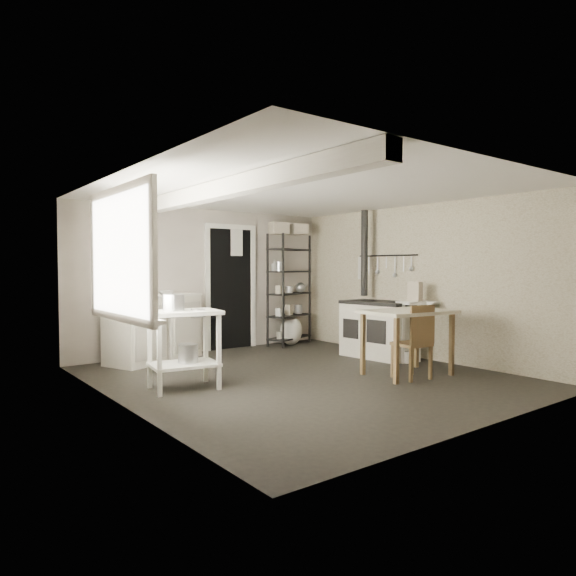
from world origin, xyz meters
TOP-DOWN VIEW (x-y plane):
  - floor at (0.00, 0.00)m, footprint 5.00×5.00m
  - ceiling at (0.00, 0.00)m, footprint 5.00×5.00m
  - wall_back at (0.00, 2.50)m, footprint 4.50×0.02m
  - wall_front at (0.00, -2.50)m, footprint 4.50×0.02m
  - wall_left at (-2.25, 0.00)m, footprint 0.02×5.00m
  - wall_right at (2.25, 0.00)m, footprint 0.02×5.00m
  - window at (-2.22, 0.20)m, footprint 0.12×1.76m
  - doorway at (0.45, 2.47)m, footprint 0.96×0.10m
  - ceiling_beam at (-1.20, 0.00)m, footprint 0.18×5.00m
  - wallpaper_panel at (2.24, 0.00)m, footprint 0.01×5.00m
  - utensil_rail at (2.19, 0.60)m, footprint 0.06×1.20m
  - prep_table at (-1.45, 0.33)m, footprint 0.85×0.67m
  - stockpot at (-1.56, 0.35)m, footprint 0.26×0.26m
  - saucepan at (-1.29, 0.28)m, footprint 0.20×0.20m
  - bucket at (-1.41, 0.31)m, footprint 0.23×0.23m
  - base_cabinets at (-1.03, 2.18)m, footprint 1.60×1.12m
  - mixing_bowl at (-0.87, 2.11)m, footprint 0.32×0.32m
  - counter_cup at (-1.43, 2.12)m, footprint 0.15×0.15m
  - shelf_rack at (1.51, 2.24)m, footprint 0.98×0.65m
  - shelf_jar at (1.21, 2.28)m, footprint 0.10×0.10m
  - storage_box_a at (1.31, 2.28)m, footprint 0.35×0.32m
  - storage_box_b at (1.67, 2.19)m, footprint 0.34×0.32m
  - stove at (1.78, 0.38)m, footprint 0.69×1.13m
  - stovepipe at (1.98, 0.88)m, footprint 0.12×0.12m
  - side_ledge at (1.95, -0.22)m, footprint 0.62×0.42m
  - oats_box at (1.91, -0.20)m, footprint 0.13×0.20m
  - work_table at (1.13, -0.71)m, footprint 1.16×0.88m
  - table_cup at (1.39, -0.86)m, footprint 0.12×0.12m
  - chair at (1.01, -0.87)m, footprint 0.42×0.44m
  - flour_sack at (1.48, 2.16)m, footprint 0.46×0.41m
  - floor_crock at (1.76, -0.17)m, footprint 0.16×0.16m

SIDE VIEW (x-z plane):
  - floor at x=0.00m, z-range 0.00..0.00m
  - floor_crock at x=1.76m, z-range -0.01..0.16m
  - flour_sack at x=1.48m, z-range -0.01..0.49m
  - work_table at x=1.13m, z-range -0.03..0.79m
  - bucket at x=-1.41m, z-range 0.26..0.51m
  - prep_table at x=-1.45m, z-range -0.04..0.84m
  - side_ledge at x=1.95m, z-range -0.01..0.87m
  - stove at x=1.78m, z-range 0.02..0.86m
  - base_cabinets at x=-1.03m, z-range -0.02..0.94m
  - chair at x=1.01m, z-range 0.03..0.94m
  - table_cup at x=1.39m, z-range 0.76..0.86m
  - saucepan at x=-1.29m, z-range 0.80..0.90m
  - stockpot at x=-1.56m, z-range 0.81..1.07m
  - shelf_rack at x=1.51m, z-range -0.02..1.92m
  - mixing_bowl at x=-0.87m, z-range 0.92..0.99m
  - counter_cup at x=-1.43m, z-range 0.92..1.02m
  - doorway at x=0.45m, z-range -0.04..2.04m
  - oats_box at x=1.91m, z-range 0.87..1.15m
  - wall_back at x=0.00m, z-range 0.00..2.30m
  - wall_front at x=0.00m, z-range 0.00..2.30m
  - wall_left at x=-2.25m, z-range 0.00..2.30m
  - wall_right at x=2.25m, z-range 0.00..2.30m
  - wallpaper_panel at x=2.24m, z-range 0.00..2.30m
  - shelf_jar at x=1.21m, z-range 1.27..1.46m
  - window at x=-2.22m, z-range 0.86..2.14m
  - utensil_rail at x=2.19m, z-range 1.33..1.77m
  - stovepipe at x=1.98m, z-range 0.92..2.26m
  - storage_box_b at x=1.67m, z-range 1.90..2.08m
  - storage_box_a at x=1.31m, z-range 1.91..2.11m
  - ceiling_beam at x=-1.20m, z-range 2.11..2.29m
  - ceiling at x=0.00m, z-range 2.30..2.30m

